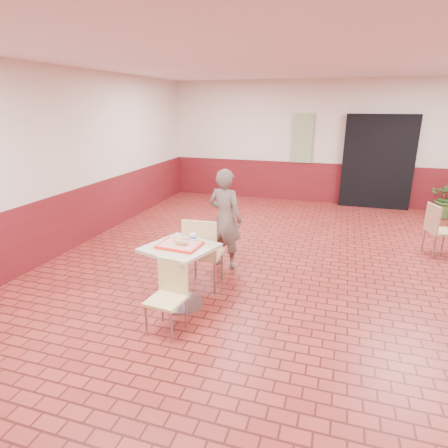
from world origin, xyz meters
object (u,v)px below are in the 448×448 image
(main_table, at_px, (180,266))
(chair_main_front, at_px, (169,292))
(paper_cup, at_px, (193,237))
(chair_main_back, at_px, (202,250))
(serving_tray, at_px, (180,245))
(chair_second_left, at_px, (437,227))
(customer, at_px, (225,219))
(ring_donut, at_px, (177,239))
(long_john_donut, at_px, (182,243))

(main_table, height_order, chair_main_front, chair_main_front)
(chair_main_front, relative_size, paper_cup, 8.28)
(main_table, xyz_separation_m, chair_main_back, (0.10, 0.50, 0.03))
(main_table, bearing_deg, chair_main_back, 78.79)
(serving_tray, height_order, chair_second_left, chair_second_left)
(paper_cup, bearing_deg, serving_tray, -131.66)
(customer, relative_size, serving_tray, 3.10)
(customer, bearing_deg, chair_main_front, 101.87)
(ring_donut, bearing_deg, customer, 79.11)
(serving_tray, relative_size, ring_donut, 4.58)
(chair_main_back, xyz_separation_m, serving_tray, (-0.10, -0.50, 0.24))
(customer, bearing_deg, chair_main_back, 99.65)
(customer, relative_size, ring_donut, 14.19)
(paper_cup, bearing_deg, chair_second_left, 39.32)
(chair_main_front, bearing_deg, long_john_donut, 101.50)
(main_table, xyz_separation_m, chair_main_front, (0.09, -0.52, -0.08))
(ring_donut, xyz_separation_m, chair_second_left, (3.43, 2.70, -0.35))
(long_john_donut, bearing_deg, ring_donut, 133.56)
(main_table, xyz_separation_m, chair_second_left, (3.36, 2.79, -0.05))
(chair_main_front, relative_size, long_john_donut, 5.23)
(main_table, bearing_deg, paper_cup, 48.34)
(customer, distance_m, ring_donut, 1.24)
(serving_tray, relative_size, chair_second_left, 0.57)
(ring_donut, relative_size, long_john_donut, 0.70)
(serving_tray, xyz_separation_m, ring_donut, (-0.07, 0.09, 0.03))
(main_table, relative_size, paper_cup, 8.09)
(ring_donut, bearing_deg, paper_cup, 12.99)
(chair_main_front, xyz_separation_m, ring_donut, (-0.16, 0.61, 0.38))
(paper_cup, bearing_deg, customer, 87.75)
(main_table, height_order, serving_tray, serving_tray)
(ring_donut, height_order, long_john_donut, long_john_donut)
(customer, xyz_separation_m, paper_cup, (-0.05, -1.18, 0.10))
(chair_main_back, height_order, serving_tray, chair_main_back)
(serving_tray, distance_m, long_john_donut, 0.06)
(chair_main_back, relative_size, customer, 0.66)
(chair_main_back, bearing_deg, main_table, 75.20)
(paper_cup, bearing_deg, ring_donut, -167.01)
(chair_main_front, height_order, long_john_donut, long_john_donut)
(chair_main_front, distance_m, paper_cup, 0.78)
(serving_tray, bearing_deg, paper_cup, 48.34)
(chair_main_front, bearing_deg, customer, 93.74)
(customer, height_order, paper_cup, customer)
(customer, bearing_deg, paper_cup, 102.06)
(main_table, height_order, customer, customer)
(customer, bearing_deg, chair_second_left, -140.85)
(customer, distance_m, serving_tray, 1.32)
(chair_main_front, relative_size, serving_tray, 1.63)
(serving_tray, bearing_deg, chair_main_back, 78.79)
(chair_main_front, bearing_deg, chair_second_left, 51.49)
(long_john_donut, bearing_deg, chair_main_back, 83.70)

